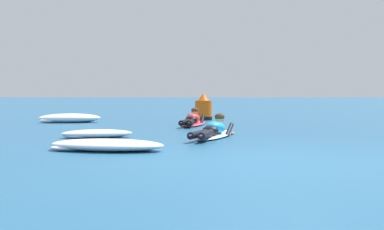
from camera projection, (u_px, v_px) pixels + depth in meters
ground_plane at (231, 120)px, 17.32m from camera, size 120.00×120.00×0.00m
surfer_near at (213, 131)px, 10.94m from camera, size 1.11×2.58×0.53m
surfer_far at (192, 121)px, 14.85m from camera, size 0.87×2.67×0.54m
whitewater_front at (70, 118)px, 16.18m from camera, size 1.99×1.09×0.28m
whitewater_mid_left at (107, 145)px, 8.58m from camera, size 2.02×1.09×0.19m
whitewater_back at (97, 134)px, 10.96m from camera, size 1.55×0.82×0.17m
channel_marker_buoy at (203, 110)px, 17.54m from camera, size 0.59×0.59×0.90m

